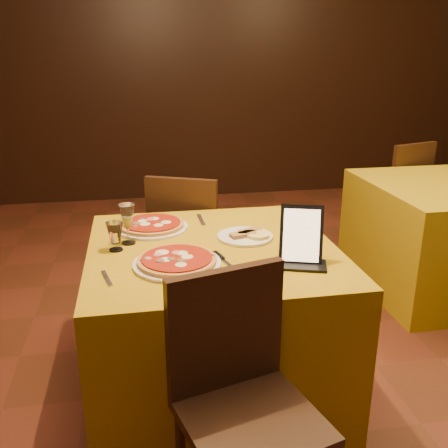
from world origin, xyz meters
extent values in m
cube|color=#5E2D19|center=(0.00, 0.00, -0.01)|extent=(6.00, 7.00, 0.01)
cube|color=black|center=(0.00, 3.50, 1.40)|extent=(6.00, 0.01, 2.80)
cube|color=#AE890B|center=(-0.50, -0.01, 0.38)|extent=(1.10, 1.10, 0.75)
cube|color=#AF8E0B|center=(1.27, 0.83, 0.38)|extent=(1.10, 1.10, 0.75)
cylinder|color=white|center=(-0.67, -0.19, 0.76)|extent=(0.36, 0.36, 0.01)
cylinder|color=#AD4C23|center=(-0.67, -0.19, 0.77)|extent=(0.33, 0.33, 0.02)
cylinder|color=white|center=(-0.76, 0.28, 0.76)|extent=(0.35, 0.35, 0.01)
cylinder|color=#AD4C23|center=(-0.76, 0.28, 0.77)|extent=(0.32, 0.32, 0.02)
cylinder|color=white|center=(-0.33, 0.07, 0.76)|extent=(0.26, 0.26, 0.01)
cylinder|color=olive|center=(-0.33, 0.07, 0.77)|extent=(0.16, 0.16, 0.02)
cube|color=black|center=(-0.17, -0.24, 0.87)|extent=(0.20, 0.15, 0.23)
cube|color=silver|center=(-0.47, -0.22, 0.75)|extent=(0.07, 0.21, 0.01)
cube|color=#A8AAAF|center=(-0.95, -0.27, 0.75)|extent=(0.05, 0.15, 0.01)
cube|color=#AFADB4|center=(-0.50, 0.36, 0.75)|extent=(0.02, 0.18, 0.01)
camera|label=1|loc=(-0.82, -2.07, 1.58)|focal=40.00mm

